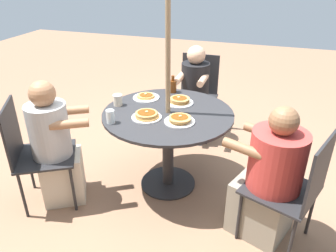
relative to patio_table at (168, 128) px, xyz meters
name	(u,v)px	position (x,y,z in m)	size (l,w,h in m)	color
ground_plane	(168,183)	(0.00, 0.00, -0.60)	(12.00, 12.00, 0.00)	#8C664C
patio_table	(168,128)	(0.00, 0.00, 0.00)	(1.13, 1.13, 0.75)	#28282B
umbrella_pole	(168,64)	(0.00, 0.00, 0.58)	(0.04, 0.04, 2.35)	#846B4C
patio_chair_north	(32,149)	(0.99, 0.57, -0.07)	(0.63, 0.63, 0.93)	#232326
diner_north	(56,149)	(0.83, 0.48, -0.09)	(0.55, 0.50, 1.11)	beige
patio_chair_east	(295,186)	(-1.06, 0.42, -0.07)	(0.60, 0.60, 0.93)	#232326
diner_east	(269,181)	(-0.89, 0.35, -0.12)	(0.59, 0.53, 1.08)	gray
patio_chair_south	(197,90)	(0.01, -1.14, -0.07)	(0.47, 0.47, 0.93)	#232326
diner_south	(194,98)	(0.00, -0.96, -0.09)	(0.32, 0.47, 1.10)	slate
pancake_plate_a	(180,101)	(-0.04, -0.22, 0.17)	(0.25, 0.25, 0.06)	white
pancake_plate_b	(147,115)	(0.13, 0.16, 0.17)	(0.25, 0.25, 0.06)	white
pancake_plate_c	(180,120)	(-0.15, 0.15, 0.17)	(0.25, 0.25, 0.06)	white
pancake_plate_d	(146,97)	(0.30, -0.24, 0.16)	(0.25, 0.25, 0.04)	white
syrup_bottle	(173,86)	(0.10, -0.46, 0.22)	(0.10, 0.07, 0.17)	#602D0F
coffee_cup	(118,100)	(0.47, -0.01, 0.20)	(0.08, 0.08, 0.10)	beige
drinking_glass_a	(110,117)	(0.37, 0.33, 0.20)	(0.07, 0.07, 0.11)	silver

